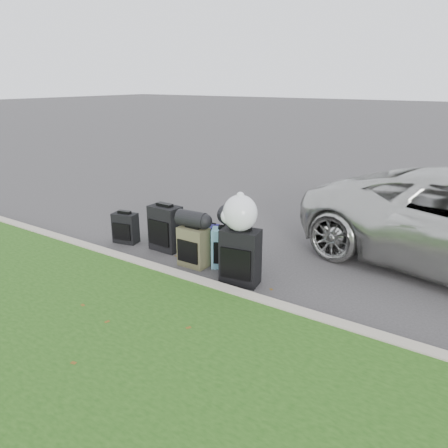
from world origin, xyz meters
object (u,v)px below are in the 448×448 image
Objects in this scene: suitcase_small_black at (126,228)px; suitcase_olive at (194,247)px; tote_navy at (209,234)px; tote_green at (163,229)px; suitcase_teal at (226,248)px; suitcase_large_black_left at (166,228)px; suitcase_large_black_right at (240,257)px.

suitcase_small_black is 0.86× the size of suitcase_olive.
suitcase_small_black reaches higher than tote_navy.
tote_navy is at bearing 41.16° from tote_green.
suitcase_teal is 1.85× the size of tote_green.
suitcase_teal reaches higher than suitcase_small_black.
suitcase_small_black is 0.87× the size of suitcase_teal.
tote_green is (-1.67, 0.43, -0.14)m from suitcase_teal.
suitcase_small_black is at bearing 155.02° from suitcase_teal.
suitcase_large_black_left is at bearing -129.87° from tote_navy.
suitcase_teal is 1.08m from tote_navy.
suitcase_large_black_left is 2.30× the size of tote_green.
suitcase_large_black_left is at bearing 150.53° from suitcase_teal.
suitcase_olive is (1.63, -0.13, 0.04)m from suitcase_small_black.
suitcase_teal is at bearing 132.59° from suitcase_large_black_right.
suitcase_small_black reaches higher than tote_green.
tote_green is at bearing 137.19° from suitcase_large_black_left.
tote_green is at bearing 137.52° from suitcase_teal.
suitcase_large_black_left is 0.61m from tote_green.
suitcase_olive is 1.40m from tote_green.
suitcase_large_black_left is 0.81m from tote_navy.
suitcase_teal is (1.25, -0.03, -0.08)m from suitcase_large_black_left.
tote_green is (-1.22, 0.67, -0.14)m from suitcase_olive.
suitcase_large_black_right is (2.56, -0.25, 0.13)m from suitcase_small_black.
suitcase_teal is (2.07, 0.11, 0.04)m from suitcase_small_black.
suitcase_large_black_right is at bearing 3.82° from tote_green.
suitcase_large_black_right reaches higher than tote_navy.
tote_navy is (-0.38, 0.93, -0.14)m from suitcase_olive.
suitcase_small_black is at bearing -169.16° from suitcase_large_black_left.
suitcase_large_black_right reaches higher than suitcase_olive.
suitcase_large_black_left is at bearing -3.05° from suitcase_small_black.
suitcase_large_black_left is (0.82, 0.14, 0.12)m from suitcase_small_black.
suitcase_small_black is 0.70× the size of suitcase_large_black_left.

